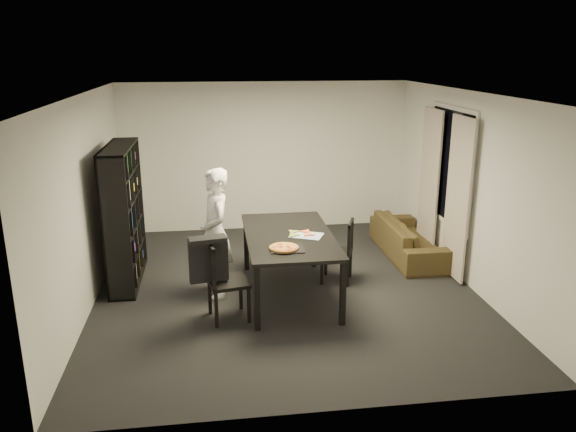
{
  "coord_description": "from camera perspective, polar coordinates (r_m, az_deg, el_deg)",
  "views": [
    {
      "loc": [
        -0.93,
        -6.99,
        3.12
      ],
      "look_at": [
        0.02,
        -0.09,
        1.05
      ],
      "focal_mm": 35.0,
      "sensor_mm": 36.0,
      "label": 1
    }
  ],
  "objects": [
    {
      "name": "sofa",
      "position": [
        9.0,
        12.22,
        -2.24
      ],
      "size": [
        0.74,
        1.9,
        0.56
      ],
      "primitive_type": "imported",
      "rotation": [
        0.0,
        0.0,
        1.57
      ],
      "color": "#392B16",
      "rests_on": "room"
    },
    {
      "name": "chair_right",
      "position": [
        7.78,
        5.59,
        -3.16
      ],
      "size": [
        0.53,
        0.53,
        0.88
      ],
      "rotation": [
        0.0,
        0.0,
        -1.93
      ],
      "color": "black",
      "rests_on": "room"
    },
    {
      "name": "pepperoni_pizza",
      "position": [
        6.68,
        -0.42,
        -3.22
      ],
      "size": [
        0.35,
        0.35,
        0.03
      ],
      "rotation": [
        0.0,
        0.0,
        -0.41
      ],
      "color": "#A36D2F",
      "rests_on": "dining_table"
    },
    {
      "name": "window_pane",
      "position": [
        8.48,
        16.15,
        4.9
      ],
      "size": [
        0.02,
        1.4,
        1.6
      ],
      "primitive_type": "cube",
      "color": "black",
      "rests_on": "room"
    },
    {
      "name": "person",
      "position": [
        7.29,
        -7.38,
        -1.74
      ],
      "size": [
        0.53,
        0.69,
        1.69
      ],
      "primitive_type": "imported",
      "rotation": [
        0.0,
        0.0,
        -1.34
      ],
      "color": "white",
      "rests_on": "room"
    },
    {
      "name": "baking_tray",
      "position": [
        6.7,
        -0.1,
        -3.34
      ],
      "size": [
        0.42,
        0.34,
        0.01
      ],
      "primitive_type": "cube",
      "rotation": [
        0.0,
        0.0,
        -0.05
      ],
      "color": "black",
      "rests_on": "dining_table"
    },
    {
      "name": "draped_jacket",
      "position": [
        6.58,
        -8.09,
        -4.19
      ],
      "size": [
        0.46,
        0.27,
        0.54
      ],
      "rotation": [
        0.0,
        0.0,
        1.76
      ],
      "color": "black",
      "rests_on": "chair_left"
    },
    {
      "name": "pizza_slices",
      "position": [
        7.23,
        1.22,
        -1.75
      ],
      "size": [
        0.38,
        0.32,
        0.01
      ],
      "primitive_type": null,
      "rotation": [
        0.0,
        0.0,
        -0.03
      ],
      "color": "#B59738",
      "rests_on": "dining_table"
    },
    {
      "name": "curtain_right",
      "position": [
        8.99,
        14.16,
        3.39
      ],
      "size": [
        0.03,
        0.7,
        2.25
      ],
      "primitive_type": "cube",
      "color": "#C1B3A5",
      "rests_on": "room"
    },
    {
      "name": "curtain_left",
      "position": [
        8.06,
        16.86,
        1.69
      ],
      "size": [
        0.03,
        0.7,
        2.25
      ],
      "primitive_type": "cube",
      "color": "#C1B3A5",
      "rests_on": "room"
    },
    {
      "name": "kitchen_towel",
      "position": [
        7.18,
        1.88,
        -1.98
      ],
      "size": [
        0.49,
        0.44,
        0.01
      ],
      "primitive_type": "cube",
      "rotation": [
        0.0,
        0.0,
        -0.43
      ],
      "color": "silver",
      "rests_on": "dining_table"
    },
    {
      "name": "dining_table",
      "position": [
        7.26,
        0.11,
        -2.43
      ],
      "size": [
        1.11,
        2.0,
        0.83
      ],
      "color": "black",
      "rests_on": "room"
    },
    {
      "name": "room",
      "position": [
        7.28,
        -0.24,
        2.09
      ],
      "size": [
        5.01,
        5.51,
        2.61
      ],
      "color": "black",
      "rests_on": "ground"
    },
    {
      "name": "chair_left",
      "position": [
        6.69,
        -6.88,
        -6.07
      ],
      "size": [
        0.53,
        0.53,
        0.98
      ],
      "rotation": [
        0.0,
        0.0,
        1.76
      ],
      "color": "black",
      "rests_on": "room"
    },
    {
      "name": "bookshelf",
      "position": [
        7.99,
        -16.34,
        0.11
      ],
      "size": [
        0.35,
        1.5,
        1.9
      ],
      "primitive_type": "cube",
      "color": "black",
      "rests_on": "room"
    },
    {
      "name": "window_frame",
      "position": [
        8.48,
        16.12,
        4.9
      ],
      "size": [
        0.03,
        1.52,
        1.72
      ],
      "primitive_type": "cube",
      "color": "white",
      "rests_on": "room"
    }
  ]
}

